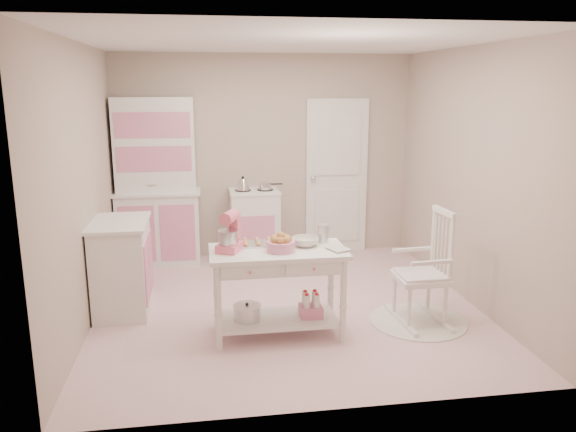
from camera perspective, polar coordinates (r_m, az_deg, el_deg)
The scene contains 14 objects.
room_shell at distance 5.41m, azimuth -0.09°, elevation 7.20°, with size 3.84×3.84×2.62m.
door at distance 7.50m, azimuth 4.96°, elevation 3.99°, with size 0.82×0.05×2.04m, color white.
hutch at distance 7.10m, azimuth -13.22°, elevation 3.34°, with size 1.06×0.50×2.08m, color white.
stove at distance 7.17m, azimuth -3.41°, elevation -0.97°, with size 0.62×0.57×0.92m, color white.
base_cabinet at distance 5.81m, azimuth -16.50°, elevation -4.93°, with size 0.54×0.84×0.92m, color white.
lace_rug at distance 5.61m, azimuth 13.06°, elevation -10.34°, with size 0.92×0.92×0.01m, color white.
rocking_chair at distance 5.42m, azimuth 13.36°, elevation -5.06°, with size 0.48×0.72×1.10m, color white.
work_table at distance 5.07m, azimuth -1.03°, elevation -7.77°, with size 1.20×0.60×0.80m, color white.
stand_mixer at distance 4.88m, azimuth -5.98°, elevation -1.65°, with size 0.20×0.28×0.34m, color #F56786.
cookie_tray at distance 5.09m, azimuth -2.99°, elevation -2.84°, with size 0.34×0.24×0.02m, color silver.
bread_basket at distance 4.88m, azimuth -0.73°, elevation -3.08°, with size 0.25×0.25×0.09m, color pink.
mixing_bowl at distance 5.04m, azimuth 1.76°, elevation -2.63°, with size 0.25×0.25×0.08m, color beige.
metal_pitcher at distance 5.14m, azimuth 3.58°, elevation -1.80°, with size 0.10×0.10×0.17m, color silver.
recipe_book at distance 4.90m, azimuth 4.37°, elevation -3.48°, with size 0.15×0.20×0.02m, color beige.
Camera 1 is at (-0.81, -5.32, 2.21)m, focal length 35.00 mm.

